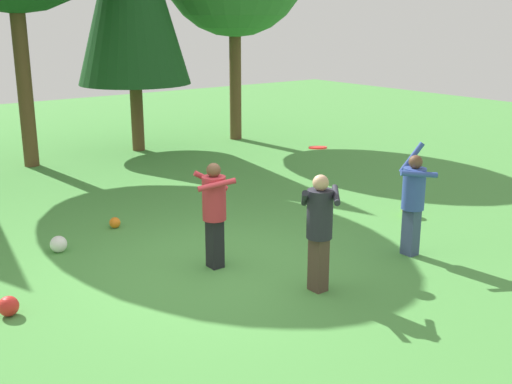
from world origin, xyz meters
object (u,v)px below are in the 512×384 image
Objects in this scene: ball_orange at (115,223)px; ball_red at (9,306)px; person_thrower at (413,196)px; person_catcher at (214,207)px; person_bystander at (319,223)px; ball_white at (59,244)px; frisbee at (318,148)px; ball_yellow at (409,209)px.

ball_red is (-2.46, -2.29, 0.03)m from ball_orange.
person_thrower is 5.02m from ball_orange.
person_catcher is at bearing 6.71° from person_thrower.
person_bystander reaches higher than ball_white.
ball_white is at bearing -3.97° from person_thrower.
ball_red is at bearing 169.86° from frisbee.
ball_white is (-2.25, 3.46, -0.81)m from person_bystander.
person_catcher is at bearing 178.34° from ball_yellow.
ball_red is at bearing -163.25° from person_catcher.
person_bystander reaches higher than person_catcher.
person_catcher is 2.99m from ball_red.
frisbee is (0.81, 0.95, 0.75)m from person_bystander.
ball_yellow is (5.76, -2.08, 0.01)m from ball_white.
ball_red is (-3.52, 1.72, -0.81)m from person_bystander.
person_bystander is 6.09× the size of ball_white.
person_catcher is 2.65m from ball_white.
ball_orange is at bearing 24.58° from ball_white.
person_bystander is 6.32× the size of ball_red.
ball_white is 0.95× the size of ball_yellow.
person_thrower is 3.00m from person_catcher.
person_bystander is at bearing 37.66° from person_thrower.
ball_orange is 0.76× the size of ball_red.
person_thrower is 5.82m from ball_red.
ball_white is 1.31m from ball_orange.
ball_white reaches higher than ball_orange.
person_thrower is at bearing -45.91° from person_bystander.
person_bystander reaches higher than ball_red.
person_bystander is 4.23m from ball_orange.
ball_orange is (-1.86, 3.06, -1.59)m from frisbee.
person_thrower is 1.08× the size of person_bystander.
ball_white is at bearing 160.15° from ball_yellow.
person_thrower reaches higher than frisbee.
ball_yellow is 1.43× the size of ball_orange.
frisbee is 1.41× the size of ball_white.
ball_red is (-5.54, 1.59, -0.80)m from person_thrower.
person_bystander is at bearing -57.00° from ball_white.
person_catcher is at bearing 158.96° from frisbee.
frisbee is at bearing 0.00° from person_thrower.
frisbee is at bearing -10.14° from ball_red.
frisbee is 4.67m from ball_red.
person_catcher is 5.67× the size of ball_yellow.
person_bystander is 4.21m from ball_white.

